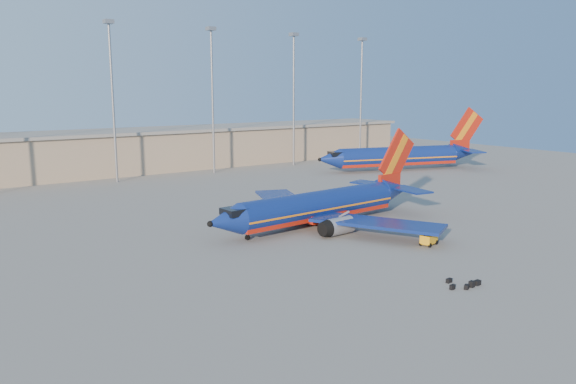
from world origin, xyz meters
The scene contains 7 objects.
ground centered at (0.00, 0.00, 0.00)m, with size 220.00×220.00×0.00m, color slate.
terminal_building centered at (10.00, 58.00, 4.32)m, with size 122.00×16.00×8.50m.
light_mast_row centered at (5.00, 46.00, 17.55)m, with size 101.60×1.60×28.65m.
aircraft_main centered at (4.63, -1.65, 2.44)m, with size 33.81×32.46×11.44m.
aircraft_second centered at (48.59, 26.28, 2.97)m, with size 37.07×19.20×12.94m.
baggage_tug centered at (8.16, -15.62, 0.77)m, with size 2.29×1.70×1.47m.
luggage_pile centered at (0.55, -26.15, 0.22)m, with size 3.22×2.36×0.55m.
Camera 1 is at (-38.53, -54.59, 16.66)m, focal length 35.00 mm.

